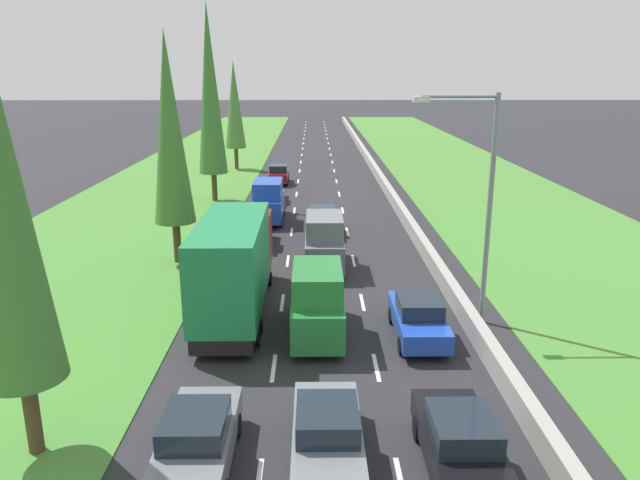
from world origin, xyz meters
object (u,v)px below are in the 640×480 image
at_px(black_sedan_right_lane, 461,443).
at_px(grey_sedan_left_lane_fifth, 270,191).
at_px(poplar_tree_third, 210,90).
at_px(blue_van_left_lane, 268,201).
at_px(grey_sedan_left_lane, 197,441).
at_px(grey_van_centre_lane, 324,242).
at_px(maroon_hatchback_left_lane, 279,174).
at_px(green_van_centre_lane, 317,302).
at_px(blue_sedan_right_lane, 418,318).
at_px(green_box_truck_left_lane, 235,264).
at_px(street_light_mast, 481,194).
at_px(maroon_sedan_centre_lane, 322,220).
at_px(poplar_tree_second, 170,130).
at_px(grey_sedan_centre_lane, 327,434).
at_px(black_hatchback_left_lane, 255,231).
at_px(poplar_tree_nearest, 0,192).
at_px(poplar_tree_fourth, 234,105).

bearing_deg(black_sedan_right_lane, grey_sedan_left_lane_fifth, 102.05).
bearing_deg(poplar_tree_third, blue_van_left_lane, -55.50).
height_order(grey_sedan_left_lane, blue_van_left_lane, blue_van_left_lane).
height_order(grey_van_centre_lane, grey_sedan_left_lane, grey_van_centre_lane).
height_order(grey_sedan_left_lane, maroon_hatchback_left_lane, maroon_hatchback_left_lane).
relative_size(green_van_centre_lane, grey_sedan_left_lane_fifth, 1.09).
relative_size(grey_van_centre_lane, blue_sedan_right_lane, 1.09).
height_order(green_van_centre_lane, green_box_truck_left_lane, green_box_truck_left_lane).
bearing_deg(street_light_mast, grey_sedan_left_lane, -135.40).
relative_size(green_van_centre_lane, maroon_sedan_centre_lane, 1.09).
bearing_deg(blue_van_left_lane, poplar_tree_second, -115.22).
height_order(grey_sedan_left_lane, blue_sedan_right_lane, same).
distance_m(black_sedan_right_lane, maroon_sedan_centre_lane, 23.71).
height_order(grey_sedan_centre_lane, green_van_centre_lane, green_van_centre_lane).
xyz_separation_m(grey_sedan_centre_lane, maroon_hatchback_left_lane, (-3.42, 39.92, 0.02)).
bearing_deg(blue_sedan_right_lane, green_van_centre_lane, 177.57).
xyz_separation_m(grey_sedan_left_lane, blue_sedan_right_lane, (6.88, 7.75, 0.00)).
distance_m(maroon_hatchback_left_lane, poplar_tree_third, 11.43).
height_order(black_sedan_right_lane, grey_sedan_centre_lane, same).
distance_m(green_van_centre_lane, black_hatchback_left_lane, 12.98).
distance_m(black_sedan_right_lane, poplar_tree_second, 21.41).
height_order(green_van_centre_lane, maroon_hatchback_left_lane, green_van_centre_lane).
distance_m(poplar_tree_nearest, poplar_tree_fourth, 47.76).
relative_size(maroon_sedan_centre_lane, poplar_tree_fourth, 0.42).
bearing_deg(maroon_hatchback_left_lane, maroon_sedan_centre_lane, -77.77).
xyz_separation_m(green_box_truck_left_lane, poplar_tree_nearest, (-4.16, -9.37, 4.84)).
bearing_deg(poplar_tree_nearest, maroon_hatchback_left_lane, 83.80).
bearing_deg(poplar_tree_nearest, poplar_tree_fourth, 90.60).
bearing_deg(poplar_tree_third, grey_sedan_centre_lane, -76.26).
height_order(grey_sedan_left_lane_fifth, poplar_tree_nearest, poplar_tree_nearest).
bearing_deg(poplar_tree_third, green_van_centre_lane, -72.69).
relative_size(grey_van_centre_lane, maroon_hatchback_left_lane, 1.26).
distance_m(black_sedan_right_lane, grey_sedan_centre_lane, 3.34).
bearing_deg(maroon_hatchback_left_lane, street_light_mast, -72.98).
bearing_deg(grey_van_centre_lane, blue_van_left_lane, 109.51).
relative_size(grey_sedan_left_lane, grey_sedan_left_lane_fifth, 1.00).
bearing_deg(black_hatchback_left_lane, maroon_sedan_centre_lane, 36.61).
bearing_deg(green_box_truck_left_lane, poplar_tree_third, 101.06).
bearing_deg(blue_sedan_right_lane, maroon_hatchback_left_lane, 102.22).
xyz_separation_m(grey_van_centre_lane, grey_sedan_left_lane_fifth, (-3.90, 16.47, -0.59)).
bearing_deg(blue_sedan_right_lane, grey_sedan_left_lane_fifth, 106.34).
distance_m(blue_van_left_lane, poplar_tree_fourth, 23.50).
relative_size(green_van_centre_lane, green_box_truck_left_lane, 0.52).
xyz_separation_m(grey_sedan_left_lane, maroon_hatchback_left_lane, (-0.14, 40.15, 0.02)).
xyz_separation_m(grey_sedan_left_lane_fifth, maroon_hatchback_left_lane, (0.27, 7.55, 0.02)).
relative_size(poplar_tree_third, poplar_tree_fourth, 1.36).
bearing_deg(poplar_tree_nearest, maroon_sedan_centre_lane, 70.64).
xyz_separation_m(grey_sedan_centre_lane, black_hatchback_left_lane, (-3.69, 20.17, 0.02)).
distance_m(green_box_truck_left_lane, black_hatchback_left_lane, 10.36).
relative_size(grey_sedan_centre_lane, grey_sedan_left_lane, 1.00).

